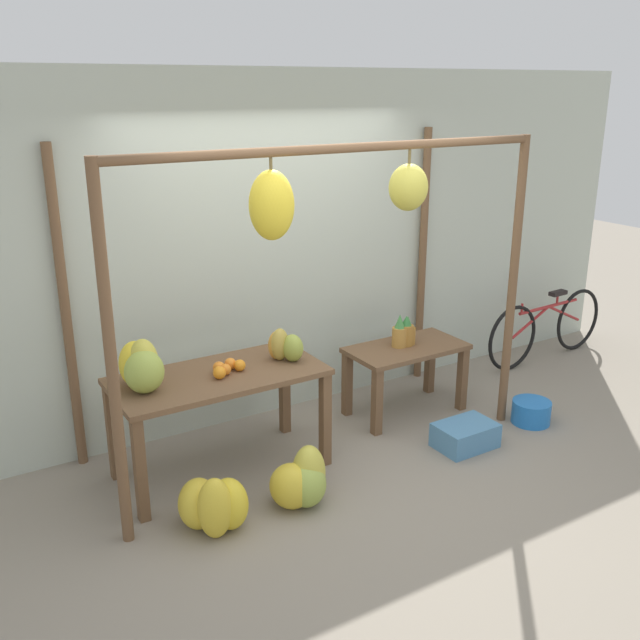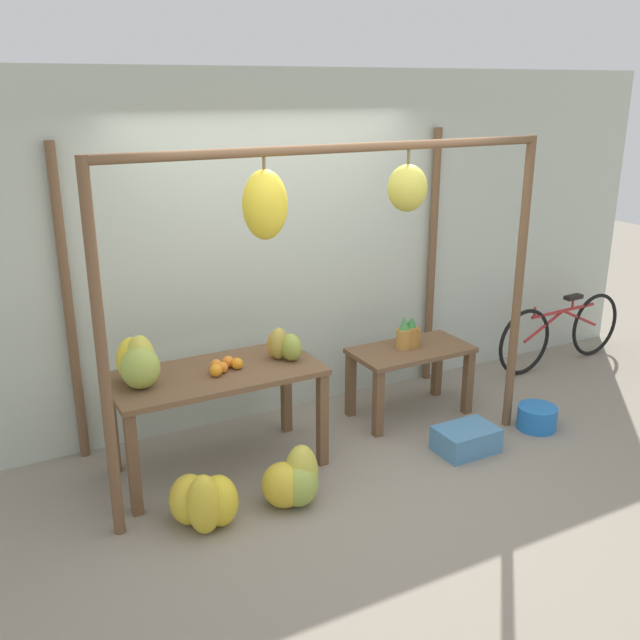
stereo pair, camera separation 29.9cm
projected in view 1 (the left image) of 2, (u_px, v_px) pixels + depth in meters
The scene contains 14 objects.
ground_plane at pixel (356, 480), 5.05m from camera, with size 20.00×20.00×0.00m, color gray.
shop_wall_back at pixel (263, 251), 5.72m from camera, with size 8.00×0.08×2.80m.
stall_awning at pixel (320, 239), 4.82m from camera, with size 3.24×1.27×2.32m.
display_table_main at pixel (219, 389), 4.98m from camera, with size 1.47×0.71×0.76m.
display_table_side at pixel (406, 360), 5.97m from camera, with size 1.00×0.53×0.60m.
banana_pile_on_table at pixel (141, 367), 4.66m from camera, with size 0.31×0.41×0.34m.
orange_pile at pixel (226, 368), 4.94m from camera, with size 0.27×0.20×0.09m.
pineapple_cluster at pixel (404, 333), 5.93m from camera, with size 0.23×0.15×0.28m.
banana_pile_ground_left at pixel (213, 505), 4.44m from camera, with size 0.47×0.46×0.41m.
banana_pile_ground_right at pixel (302, 482), 4.73m from camera, with size 0.50×0.44×0.41m.
fruit_crate_white at pixel (465, 435), 5.50m from camera, with size 0.46×0.32×0.19m.
blue_bucket at pixel (531, 412), 5.89m from camera, with size 0.32×0.32×0.19m.
parked_bicycle at pixel (547, 327), 7.18m from camera, with size 1.66×0.12×0.70m.
papaya_pile at pixel (284, 346), 5.16m from camera, with size 0.25×0.27×0.24m.
Camera 1 is at (-2.54, -3.65, 2.67)m, focal length 40.00 mm.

